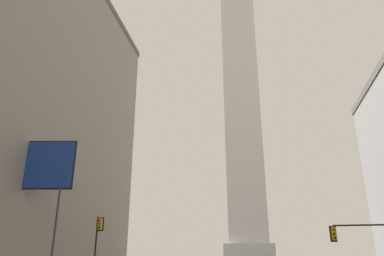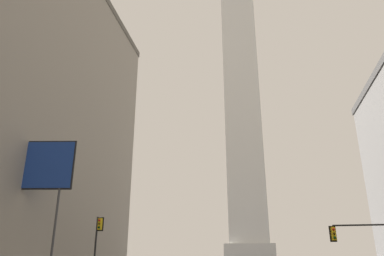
% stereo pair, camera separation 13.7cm
% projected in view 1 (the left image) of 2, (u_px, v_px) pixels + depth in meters
% --- Properties ---
extents(obelisk, '(9.08, 9.08, 79.69)m').
position_uv_depth(obelisk, '(241.00, 87.00, 81.55)').
color(obelisk, silver).
rests_on(obelisk, ground_plane).
extents(traffic_light_mid_left, '(0.79, 0.52, 6.24)m').
position_uv_depth(traffic_light_mid_left, '(97.00, 239.00, 36.19)').
color(traffic_light_mid_left, black).
rests_on(traffic_light_mid_left, ground_plane).
extents(traffic_light_mid_right, '(5.67, 0.53, 4.99)m').
position_uv_depth(traffic_light_mid_right, '(375.00, 238.00, 31.03)').
color(traffic_light_mid_right, black).
rests_on(traffic_light_mid_right, ground_plane).
extents(billboard_sign, '(5.77, 1.12, 11.36)m').
position_uv_depth(billboard_sign, '(39.00, 169.00, 30.17)').
color(billboard_sign, '#3F3F42').
rests_on(billboard_sign, ground_plane).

